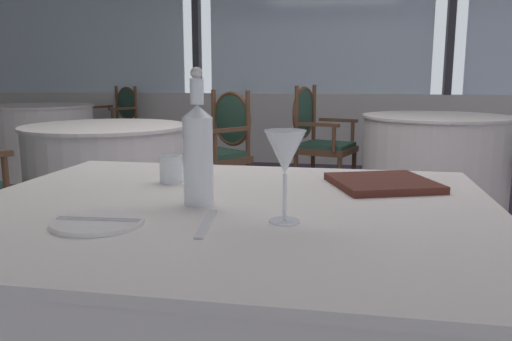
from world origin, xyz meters
name	(u,v)px	position (x,y,z in m)	size (l,w,h in m)	color
ground_plane	(271,268)	(0.00, 0.00, 0.00)	(12.44, 12.44, 0.00)	#47384C
window_wall_far	(317,76)	(0.00, 3.59, 1.07)	(9.57, 0.14, 2.67)	beige
side_plate	(98,222)	(-0.09, -1.75, 0.76)	(0.19, 0.19, 0.01)	white
butter_knife	(98,220)	(-0.09, -1.75, 0.76)	(0.18, 0.02, 0.00)	silver
dinner_fork	(206,224)	(0.13, -1.71, 0.76)	(0.20, 0.02, 0.00)	silver
water_bottle	(198,151)	(0.06, -1.54, 0.88)	(0.07, 0.07, 0.32)	white
wine_glass	(285,154)	(0.28, -1.66, 0.90)	(0.09, 0.09, 0.19)	white
water_tumbler	(171,169)	(-0.09, -1.32, 0.79)	(0.07, 0.07, 0.08)	white
menu_book	(382,183)	(0.51, -1.26, 0.76)	(0.26, 0.25, 0.02)	#512319
background_table_0	(434,162)	(1.09, 1.56, 0.38)	(1.17, 1.17, 0.75)	white
dining_chair_0_1	(316,133)	(0.11, 1.87, 0.56)	(0.58, 0.62, 0.98)	brown
background_table_1	(108,183)	(-1.12, 0.31, 0.38)	(1.03, 1.03, 0.75)	white
dining_chair_1_1	(219,143)	(-0.57, 1.08, 0.56)	(0.66, 0.64, 0.95)	brown
background_table_2	(40,140)	(-2.93, 2.35, 0.38)	(1.18, 1.18, 0.75)	white
dining_chair_2_1	(119,118)	(-2.40, 3.22, 0.55)	(0.65, 0.63, 0.94)	brown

